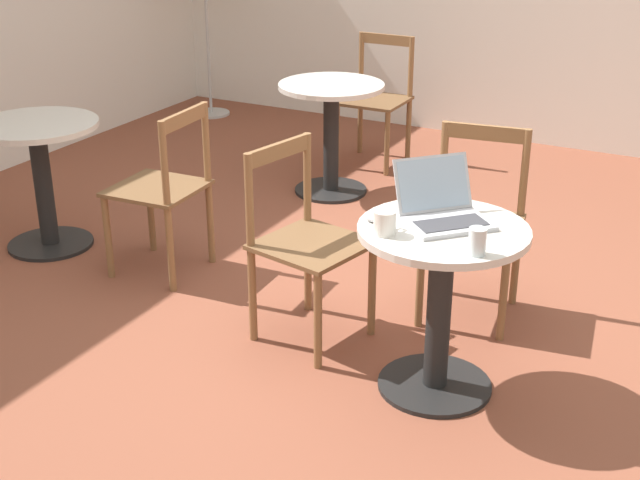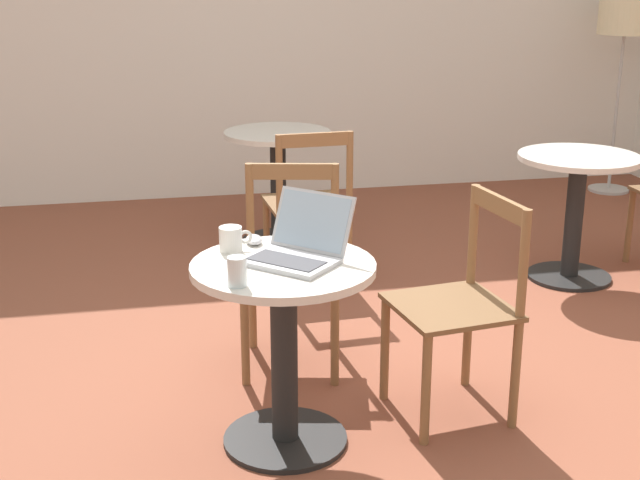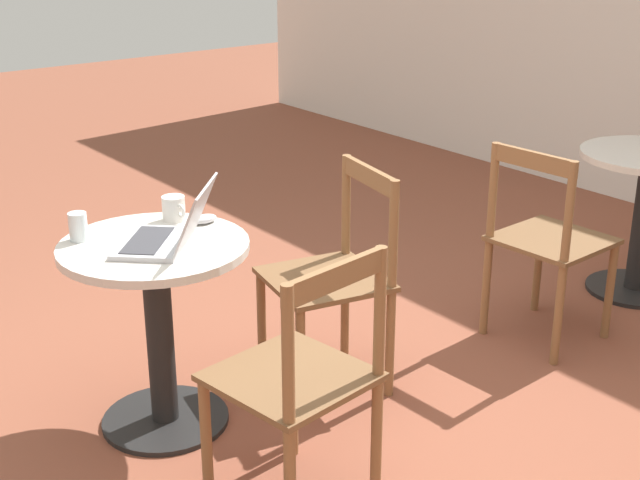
{
  "view_description": "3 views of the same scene",
  "coord_description": "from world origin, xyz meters",
  "views": [
    {
      "loc": [
        -3.3,
        -1.46,
        2.0
      ],
      "look_at": [
        -0.29,
        0.12,
        0.54
      ],
      "focal_mm": 50.0,
      "sensor_mm": 36.0,
      "label": 1
    },
    {
      "loc": [
        -0.79,
        -3.35,
        1.75
      ],
      "look_at": [
        -0.07,
        0.14,
        0.6
      ],
      "focal_mm": 50.0,
      "sensor_mm": 36.0,
      "label": 2
    },
    {
      "loc": [
        2.28,
        -1.73,
        1.8
      ],
      "look_at": [
        -0.09,
        0.12,
        0.66
      ],
      "focal_mm": 50.0,
      "sensor_mm": 36.0,
      "label": 3
    }
  ],
  "objects": [
    {
      "name": "chair_far_front",
      "position": [
        0.08,
        1.2,
        0.45
      ],
      "size": [
        0.45,
        0.45,
        0.88
      ],
      "color": "brown",
      "rests_on": "ground_plane"
    },
    {
      "name": "ground_plane",
      "position": [
        0.0,
        0.0,
        0.0
      ],
      "size": [
        16.0,
        16.0,
        0.0
      ],
      "primitive_type": "plane",
      "color": "brown"
    },
    {
      "name": "chair_near_back",
      "position": [
        -0.17,
        0.25,
        0.45
      ],
      "size": [
        0.51,
        0.51,
        0.88
      ],
      "color": "brown",
      "rests_on": "ground_plane"
    },
    {
      "name": "laptop",
      "position": [
        -0.27,
        -0.4,
        0.76
      ],
      "size": [
        0.44,
        0.44,
        0.22
      ],
      "color": "#B7B7BC",
      "rests_on": "cafe_table_near"
    },
    {
      "name": "cafe_table_mid",
      "position": [
        1.54,
        1.0,
        0.48
      ],
      "size": [
        0.66,
        0.66,
        0.71
      ],
      "color": "black",
      "rests_on": "ground_plane"
    },
    {
      "name": "mug",
      "position": [
        -0.48,
        -0.26,
        0.76
      ],
      "size": [
        0.12,
        0.08,
        0.09
      ],
      "color": "silver",
      "rests_on": "cafe_table_near"
    },
    {
      "name": "mouse",
      "position": [
        -0.39,
        -0.18,
        0.72
      ],
      "size": [
        0.06,
        0.1,
        0.03
      ],
      "color": "#B7B7BC",
      "rests_on": "cafe_table_near"
    },
    {
      "name": "chair_near_right",
      "position": [
        0.39,
        -0.33,
        0.45
      ],
      "size": [
        0.48,
        0.48,
        0.88
      ],
      "color": "brown",
      "rests_on": "ground_plane"
    },
    {
      "name": "chair_mid_right",
      "position": [
        2.24,
        1.0,
        0.45
      ],
      "size": [
        0.43,
        0.43,
        0.88
      ],
      "color": "brown",
      "rests_on": "ground_plane"
    },
    {
      "name": "drinking_glass",
      "position": [
        -0.5,
        -0.62,
        0.76
      ],
      "size": [
        0.06,
        0.06,
        0.1
      ],
      "color": "silver",
      "rests_on": "cafe_table_near"
    },
    {
      "name": "cafe_table_near",
      "position": [
        -0.32,
        -0.43,
        0.48
      ],
      "size": [
        0.66,
        0.66,
        0.71
      ],
      "color": "black",
      "rests_on": "ground_plane"
    },
    {
      "name": "cafe_table_far",
      "position": [
        0.04,
        1.99,
        0.48
      ],
      "size": [
        0.66,
        0.66,
        0.71
      ],
      "color": "black",
      "rests_on": "ground_plane"
    }
  ]
}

